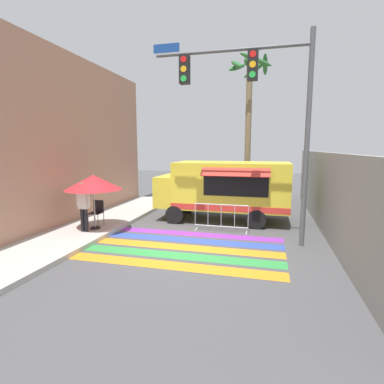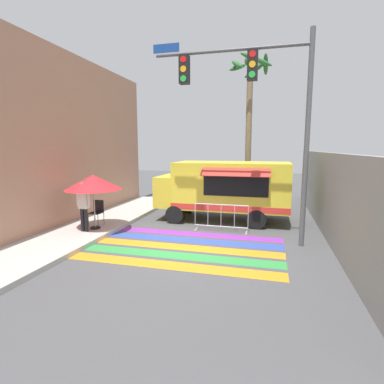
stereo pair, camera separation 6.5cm
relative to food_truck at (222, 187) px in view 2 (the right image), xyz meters
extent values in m
plane|color=#4C4C4F|center=(-0.66, -3.76, -1.49)|extent=(60.00, 60.00, 0.00)
cube|color=#B7B5AD|center=(-5.73, -3.76, -1.42)|extent=(4.40, 16.00, 0.15)
cube|color=tan|center=(-5.98, -3.76, 1.97)|extent=(0.25, 16.00, 6.93)
cube|color=gray|center=(4.06, -0.76, 0.00)|extent=(0.20, 16.00, 2.99)
cube|color=orange|center=(-0.66, -5.43, -1.49)|extent=(6.40, 0.56, 0.01)
cube|color=green|center=(-0.66, -4.67, -1.49)|extent=(6.40, 0.56, 0.01)
cube|color=orange|center=(-0.66, -3.91, -1.49)|extent=(6.40, 0.56, 0.01)
cube|color=#334FB2|center=(-0.66, -3.15, -1.49)|extent=(6.40, 0.56, 0.01)
cube|color=purple|center=(-0.66, -2.39, -1.49)|extent=(6.40, 0.56, 0.01)
cube|color=yellow|center=(0.43, 0.01, 0.08)|extent=(4.76, 2.31, 1.96)
cube|color=yellow|center=(-1.95, 0.01, -0.24)|extent=(1.68, 2.13, 1.32)
cube|color=#1E232D|center=(-2.74, 0.01, 0.09)|extent=(0.06, 1.85, 0.50)
cube|color=black|center=(0.71, -1.17, 0.22)|extent=(2.52, 0.03, 0.88)
cube|color=red|center=(0.71, -1.37, 0.75)|extent=(2.62, 0.43, 0.31)
cube|color=red|center=(0.43, -1.16, -0.72)|extent=(4.76, 0.01, 0.24)
cylinder|color=black|center=(-1.81, -1.06, -1.11)|extent=(0.76, 0.22, 0.76)
cylinder|color=black|center=(-1.81, 1.07, -1.11)|extent=(0.76, 0.22, 0.76)
cylinder|color=black|center=(1.55, -1.06, -1.11)|extent=(0.76, 0.22, 0.76)
cylinder|color=black|center=(1.55, 1.07, -1.11)|extent=(0.76, 0.22, 0.76)
cylinder|color=#515456|center=(3.07, -2.78, 1.84)|extent=(0.16, 0.16, 6.67)
cylinder|color=#515456|center=(0.62, -2.78, 4.71)|extent=(4.91, 0.11, 0.11)
cube|color=black|center=(1.35, -2.81, 4.20)|extent=(0.32, 0.28, 0.90)
cylinder|color=red|center=(1.35, -2.95, 4.50)|extent=(0.20, 0.02, 0.20)
cylinder|color=#F2A519|center=(1.35, -2.95, 4.20)|extent=(0.20, 0.02, 0.20)
cylinder|color=green|center=(1.35, -2.95, 3.90)|extent=(0.20, 0.02, 0.20)
cube|color=black|center=(-0.86, -2.81, 4.20)|extent=(0.32, 0.28, 0.90)
cylinder|color=red|center=(-0.86, -2.95, 4.50)|extent=(0.20, 0.02, 0.20)
cylinder|color=#F2A519|center=(-0.86, -2.95, 4.20)|extent=(0.20, 0.02, 0.20)
cylinder|color=green|center=(-0.86, -2.95, 3.90)|extent=(0.20, 0.02, 0.20)
cube|color=navy|center=(-1.49, -2.80, 4.93)|extent=(0.90, 0.02, 0.28)
cylinder|color=black|center=(-4.27, -3.12, -1.31)|extent=(0.36, 0.36, 0.06)
cylinder|color=#B2B2B7|center=(-4.27, -3.12, -0.33)|extent=(0.04, 0.04, 2.02)
cone|color=red|center=(-4.27, -3.12, 0.41)|extent=(2.05, 2.05, 0.54)
cylinder|color=#4C4C51|center=(-4.70, -2.91, -1.10)|extent=(0.02, 0.02, 0.48)
cylinder|color=#4C4C51|center=(-4.28, -2.91, -1.10)|extent=(0.02, 0.02, 0.48)
cylinder|color=#4C4C51|center=(-4.70, -2.49, -1.10)|extent=(0.02, 0.02, 0.48)
cylinder|color=#4C4C51|center=(-4.28, -2.49, -1.10)|extent=(0.02, 0.02, 0.48)
cube|color=black|center=(-4.49, -2.70, -0.84)|extent=(0.44, 0.44, 0.03)
cube|color=black|center=(-4.49, -2.49, -0.60)|extent=(0.44, 0.03, 0.46)
cylinder|color=black|center=(-4.50, -3.55, -0.92)|extent=(0.13, 0.13, 0.85)
cylinder|color=black|center=(-4.35, -3.55, -0.92)|extent=(0.13, 0.13, 0.85)
cube|color=silver|center=(-4.43, -3.55, -0.15)|extent=(0.34, 0.20, 0.68)
cylinder|color=silver|center=(-4.65, -3.55, -0.12)|extent=(0.09, 0.09, 0.58)
cylinder|color=silver|center=(-4.21, -3.55, -0.12)|extent=(0.09, 0.09, 0.58)
sphere|color=brown|center=(-4.43, -3.55, 0.34)|extent=(0.24, 0.24, 0.24)
cylinder|color=#B7BABF|center=(0.26, -1.76, -0.46)|extent=(2.03, 0.04, 0.04)
cylinder|color=#B7BABF|center=(0.26, -1.76, -1.30)|extent=(2.03, 0.04, 0.04)
cylinder|color=#B7BABF|center=(-0.75, -1.76, -0.88)|extent=(0.02, 0.02, 0.84)
cylinder|color=#B7BABF|center=(-0.24, -1.76, -0.88)|extent=(0.02, 0.02, 0.84)
cylinder|color=#B7BABF|center=(0.26, -1.76, -0.88)|extent=(0.02, 0.02, 0.84)
cylinder|color=#B7BABF|center=(0.77, -1.76, -0.88)|extent=(0.02, 0.02, 0.84)
cylinder|color=#B7BABF|center=(1.28, -1.76, -0.88)|extent=(0.02, 0.02, 0.84)
cube|color=#B7BABF|center=(-0.70, -1.76, -1.48)|extent=(0.06, 0.44, 0.03)
cube|color=#B7BABF|center=(1.23, -1.76, -1.48)|extent=(0.06, 0.44, 0.03)
cylinder|color=#7A664C|center=(0.83, 3.47, 2.20)|extent=(0.31, 0.31, 7.39)
sphere|color=#2D6B33|center=(0.83, 3.47, 6.04)|extent=(0.60, 0.60, 0.60)
ellipsoid|color=#2D6B33|center=(1.58, 3.47, 5.80)|extent=(0.24, 1.46, 0.90)
ellipsoid|color=#2D6B33|center=(1.07, 4.16, 5.79)|extent=(1.39, 0.69, 0.93)
ellipsoid|color=#2D6B33|center=(0.14, 3.84, 5.85)|extent=(0.94, 1.47, 0.76)
ellipsoid|color=#2D6B33|center=(0.19, 3.12, 5.82)|extent=(0.91, 1.35, 0.81)
ellipsoid|color=#2D6B33|center=(1.16, 2.70, 5.87)|extent=(1.64, 0.88, 0.75)
camera|label=1|loc=(1.95, -12.76, 1.67)|focal=28.00mm
camera|label=2|loc=(2.01, -12.75, 1.67)|focal=28.00mm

